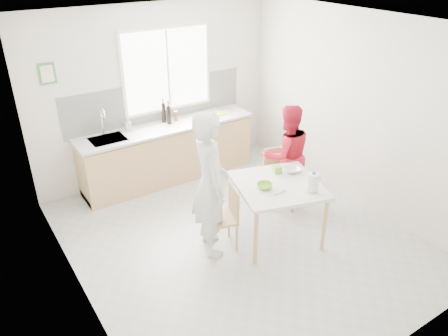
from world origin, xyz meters
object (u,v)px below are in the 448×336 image
object	(u,v)px
chair_far	(277,174)
wine_bottle_b	(169,115)
milk_jug	(313,182)
chair_left	(225,215)
person_red	(286,155)
wine_bottle_a	(164,112)
bowl_green	(265,186)
dining_table	(278,189)
person_white	(210,184)
bowl_white	(292,170)

from	to	relation	value
chair_far	wine_bottle_b	xyz separation A→B (m)	(-0.93, 1.55, 0.62)
chair_far	milk_jug	bearing A→B (deg)	-91.39
chair_left	person_red	xyz separation A→B (m)	(1.32, 0.41, 0.29)
chair_left	milk_jug	size ratio (longest dim) A/B	3.41
wine_bottle_a	chair_left	bearing A→B (deg)	-97.02
chair_far	bowl_green	size ratio (longest dim) A/B	4.30
dining_table	bowl_green	size ratio (longest dim) A/B	6.62
person_white	milk_jug	distance (m)	1.23
dining_table	milk_jug	distance (m)	0.48
bowl_white	milk_jug	distance (m)	0.54
person_white	milk_jug	world-z (taller)	person_white
wine_bottle_b	milk_jug	bearing A→B (deg)	-77.13
dining_table	chair_far	distance (m)	0.92
person_red	chair_far	bearing A→B (deg)	-17.20
person_red	bowl_white	size ratio (longest dim) A/B	6.78
bowl_white	wine_bottle_a	world-z (taller)	wine_bottle_a
person_red	bowl_white	distance (m)	0.56
person_red	wine_bottle_a	size ratio (longest dim) A/B	4.69
person_red	bowl_green	xyz separation A→B (m)	(-0.87, -0.60, 0.06)
chair_left	dining_table	bearing A→B (deg)	90.00
person_white	person_red	distance (m)	1.55
chair_far	milk_jug	world-z (taller)	milk_jug
chair_left	wine_bottle_b	distance (m)	2.14
dining_table	chair_far	bearing A→B (deg)	49.79
bowl_white	wine_bottle_a	bearing A→B (deg)	109.03
chair_left	wine_bottle_a	bearing A→B (deg)	-170.12
chair_left	milk_jug	xyz separation A→B (m)	(0.89, -0.56, 0.46)
wine_bottle_a	wine_bottle_b	size ratio (longest dim) A/B	1.07
chair_far	bowl_white	world-z (taller)	bowl_white
milk_jug	wine_bottle_a	xyz separation A→B (m)	(-0.62, 2.70, 0.17)
bowl_green	wine_bottle_b	xyz separation A→B (m)	(-0.16, 2.22, 0.26)
chair_left	bowl_green	bearing A→B (deg)	84.14
chair_left	wine_bottle_a	xyz separation A→B (m)	(0.26, 2.14, 0.62)
bowl_white	milk_jug	bearing A→B (deg)	-104.35
milk_jug	person_white	bearing A→B (deg)	166.86
chair_far	person_red	xyz separation A→B (m)	(0.09, -0.06, 0.30)
dining_table	person_red	bearing A→B (deg)	42.84
bowl_green	milk_jug	world-z (taller)	milk_jug
bowl_green	chair_far	bearing A→B (deg)	40.57
chair_far	wine_bottle_a	xyz separation A→B (m)	(-0.97, 1.66, 0.63)
chair_far	person_red	size ratio (longest dim) A/B	0.55
chair_left	person_white	distance (m)	0.49
bowl_white	wine_bottle_b	bearing A→B (deg)	109.20
wine_bottle_a	wine_bottle_b	distance (m)	0.12
dining_table	person_white	world-z (taller)	person_white
milk_jug	wine_bottle_a	size ratio (longest dim) A/B	0.76
bowl_green	person_white	bearing A→B (deg)	158.84
dining_table	milk_jug	size ratio (longest dim) A/B	5.22
person_red	chair_left	bearing A→B (deg)	34.32
chair_left	person_white	bearing A→B (deg)	-90.00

